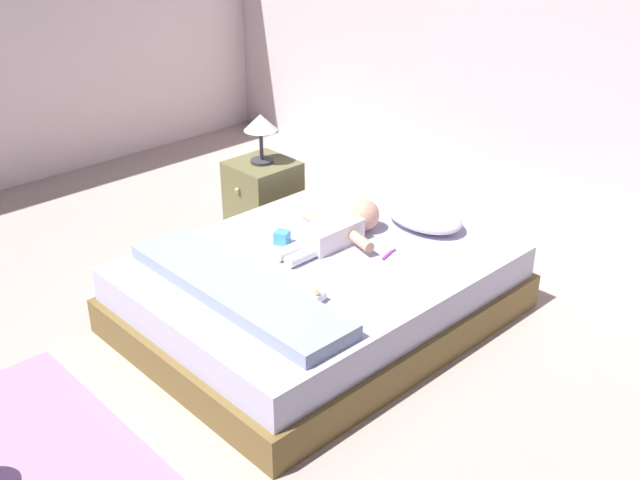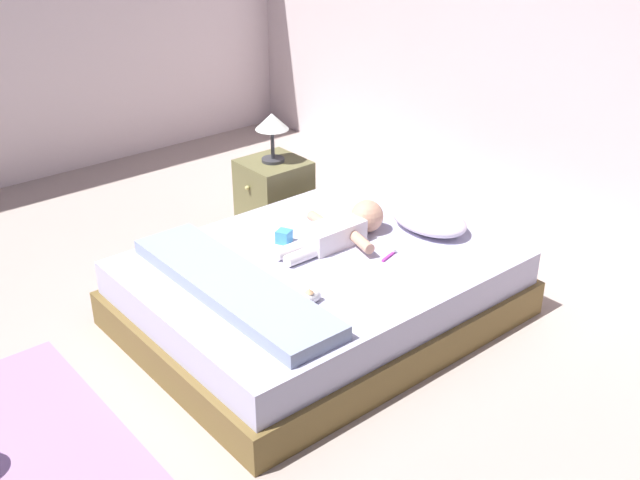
{
  "view_description": "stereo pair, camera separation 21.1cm",
  "coord_description": "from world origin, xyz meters",
  "views": [
    {
      "loc": [
        2.37,
        -1.2,
        2.2
      ],
      "look_at": [
        -0.09,
        1.14,
        0.46
      ],
      "focal_mm": 42.59,
      "sensor_mm": 36.0,
      "label": 1
    },
    {
      "loc": [
        2.52,
        -1.04,
        2.2
      ],
      "look_at": [
        -0.09,
        1.14,
        0.46
      ],
      "focal_mm": 42.59,
      "sensor_mm": 36.0,
      "label": 2
    }
  ],
  "objects": [
    {
      "name": "toy_block",
      "position": [
        -0.34,
        1.1,
        0.4
      ],
      "size": [
        0.09,
        0.09,
        0.07
      ],
      "color": "#429CDA",
      "rests_on": "bed"
    },
    {
      "name": "lamp",
      "position": [
        -1.14,
        1.63,
        0.69
      ],
      "size": [
        0.21,
        0.21,
        0.32
      ],
      "color": "#333338",
      "rests_on": "nightstand"
    },
    {
      "name": "bed",
      "position": [
        -0.09,
        1.14,
        0.18
      ],
      "size": [
        1.45,
        1.88,
        0.36
      ],
      "color": "brown",
      "rests_on": "ground_plane"
    },
    {
      "name": "wall_behind_bed",
      "position": [
        0.0,
        3.0,
        1.31
      ],
      "size": [
        8.0,
        0.12,
        2.62
      ],
      "primitive_type": "cube",
      "color": "silver",
      "rests_on": "ground_plane"
    },
    {
      "name": "pillow",
      "position": [
        0.04,
        1.81,
        0.42
      ],
      "size": [
        0.47,
        0.32,
        0.12
      ],
      "color": "silver",
      "rests_on": "bed"
    },
    {
      "name": "baby_bottle",
      "position": [
        0.22,
        0.82,
        0.4
      ],
      "size": [
        0.08,
        0.11,
        0.08
      ],
      "color": "white",
      "rests_on": "bed"
    },
    {
      "name": "blanket",
      "position": [
        -0.09,
        0.61,
        0.4
      ],
      "size": [
        1.3,
        0.33,
        0.07
      ],
      "color": "#8D99B6",
      "rests_on": "bed"
    },
    {
      "name": "baby",
      "position": [
        -0.16,
        1.36,
        0.43
      ],
      "size": [
        0.51,
        0.67,
        0.18
      ],
      "color": "white",
      "rests_on": "bed"
    },
    {
      "name": "nightstand",
      "position": [
        -1.14,
        1.63,
        0.23
      ],
      "size": [
        0.38,
        0.41,
        0.45
      ],
      "color": "#6B663F",
      "rests_on": "ground_plane"
    },
    {
      "name": "ground_plane",
      "position": [
        0.0,
        0.0,
        0.0
      ],
      "size": [
        8.0,
        8.0,
        0.0
      ],
      "primitive_type": "plane",
      "color": "#AB9A91"
    },
    {
      "name": "toothbrush",
      "position": [
        0.13,
        1.42,
        0.37
      ],
      "size": [
        0.05,
        0.13,
        0.02
      ],
      "color": "#B42F9F",
      "rests_on": "bed"
    }
  ]
}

